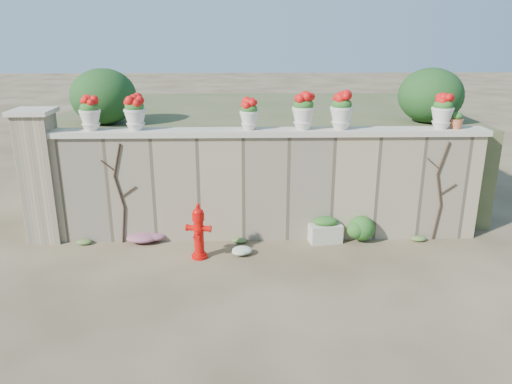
{
  "coord_description": "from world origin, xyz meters",
  "views": [
    {
      "loc": [
        -0.4,
        -7.13,
        3.83
      ],
      "look_at": [
        -0.19,
        1.4,
        1.04
      ],
      "focal_mm": 35.0,
      "sensor_mm": 36.0,
      "label": 1
    }
  ],
  "objects_px": {
    "terracotta_pot": "(456,121)",
    "fire_hydrant": "(199,231)",
    "urn_pot_0": "(90,114)",
    "planter_box": "(325,230)"
  },
  "relations": [
    {
      "from": "fire_hydrant",
      "to": "terracotta_pot",
      "type": "relative_size",
      "value": 3.44
    },
    {
      "from": "urn_pot_0",
      "to": "terracotta_pot",
      "type": "distance_m",
      "value": 6.61
    },
    {
      "from": "terracotta_pot",
      "to": "fire_hydrant",
      "type": "bearing_deg",
      "value": -168.89
    },
    {
      "from": "terracotta_pot",
      "to": "planter_box",
      "type": "bearing_deg",
      "value": -173.35
    },
    {
      "from": "fire_hydrant",
      "to": "urn_pot_0",
      "type": "distance_m",
      "value": 2.86
    },
    {
      "from": "fire_hydrant",
      "to": "terracotta_pot",
      "type": "bearing_deg",
      "value": 20.89
    },
    {
      "from": "planter_box",
      "to": "urn_pot_0",
      "type": "bearing_deg",
      "value": 166.63
    },
    {
      "from": "fire_hydrant",
      "to": "planter_box",
      "type": "xyz_separation_m",
      "value": [
        2.31,
        0.64,
        -0.27
      ]
    },
    {
      "from": "urn_pot_0",
      "to": "terracotta_pot",
      "type": "relative_size",
      "value": 2.05
    },
    {
      "from": "fire_hydrant",
      "to": "urn_pot_0",
      "type": "bearing_deg",
      "value": 164.49
    }
  ]
}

